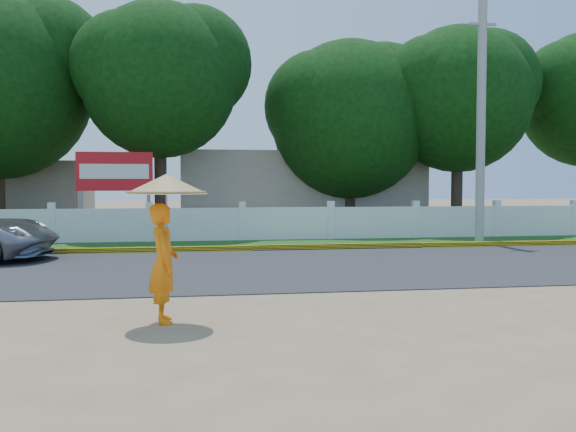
# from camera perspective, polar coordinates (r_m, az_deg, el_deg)

# --- Properties ---
(ground) EXTENTS (120.00, 120.00, 0.00)m
(ground) POSITION_cam_1_polar(r_m,az_deg,el_deg) (10.23, 1.86, -7.88)
(ground) COLOR #9E8460
(ground) RESTS_ON ground
(road) EXTENTS (60.00, 7.00, 0.02)m
(road) POSITION_cam_1_polar(r_m,az_deg,el_deg) (14.61, -1.62, -4.55)
(road) COLOR #38383A
(road) RESTS_ON ground
(grass_verge) EXTENTS (60.00, 3.50, 0.03)m
(grass_verge) POSITION_cam_1_polar(r_m,az_deg,el_deg) (19.79, -3.70, -2.56)
(grass_verge) COLOR #2D601E
(grass_verge) RESTS_ON ground
(curb) EXTENTS (40.00, 0.18, 0.16)m
(curb) POSITION_cam_1_polar(r_m,az_deg,el_deg) (18.10, -3.15, -2.87)
(curb) COLOR yellow
(curb) RESTS_ON ground
(fence) EXTENTS (40.00, 0.10, 1.10)m
(fence) POSITION_cam_1_polar(r_m,az_deg,el_deg) (21.18, -4.09, -0.74)
(fence) COLOR silver
(fence) RESTS_ON ground
(building_near) EXTENTS (10.00, 6.00, 3.20)m
(building_near) POSITION_cam_1_polar(r_m,az_deg,el_deg) (28.29, 0.67, 2.33)
(building_near) COLOR #B7AD99
(building_near) RESTS_ON ground
(utility_pole) EXTENTS (0.28, 0.28, 7.67)m
(utility_pole) POSITION_cam_1_polar(r_m,az_deg,el_deg) (21.24, 16.78, 8.02)
(utility_pole) COLOR #959593
(utility_pole) RESTS_ON ground
(monk_with_parasol) EXTENTS (1.12, 1.12, 2.05)m
(monk_with_parasol) POSITION_cam_1_polar(r_m,az_deg,el_deg) (8.93, -10.89, -0.88)
(monk_with_parasol) COLOR orange
(monk_with_parasol) RESTS_ON ground
(billboard) EXTENTS (2.50, 0.13, 2.95)m
(billboard) POSITION_cam_1_polar(r_m,az_deg,el_deg) (22.25, -15.15, 3.44)
(billboard) COLOR gray
(billboard) RESTS_ON ground
(tree_row) EXTENTS (39.77, 8.01, 8.88)m
(tree_row) POSITION_cam_1_polar(r_m,az_deg,el_deg) (24.84, 1.61, 10.31)
(tree_row) COLOR #473828
(tree_row) RESTS_ON ground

